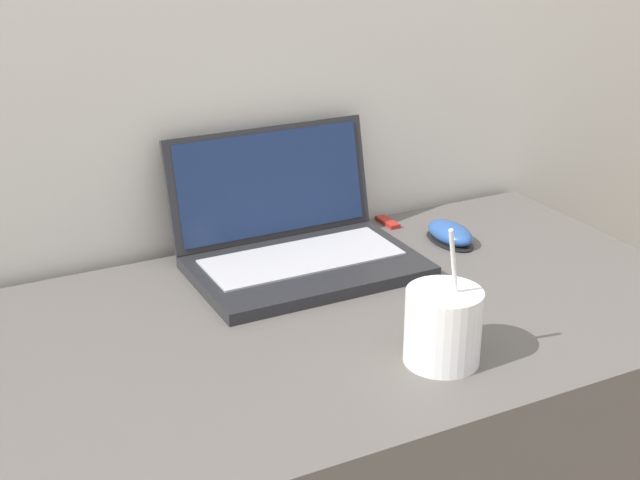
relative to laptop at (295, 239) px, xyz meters
The scene contains 4 objects.
laptop is the anchor object (origin of this frame).
drink_cup 0.39m from the laptop, 84.70° to the right, with size 0.10×0.10×0.20m.
computer_mouse 0.29m from the laptop, ahead, with size 0.06×0.11×0.04m.
usb_stick 0.25m from the laptop, 19.65° to the left, with size 0.02×0.06×0.01m.
Camera 1 is at (-0.52, -0.72, 1.32)m, focal length 50.00 mm.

